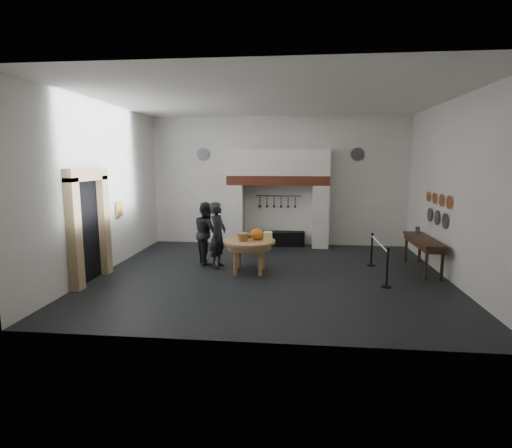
# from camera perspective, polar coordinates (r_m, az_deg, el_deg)

# --- Properties ---
(floor) EXTENTS (9.00, 8.00, 0.02)m
(floor) POSITION_cam_1_polar(r_m,az_deg,el_deg) (10.62, 2.09, -7.25)
(floor) COLOR black
(floor) RESTS_ON ground
(ceiling) EXTENTS (9.00, 8.00, 0.02)m
(ceiling) POSITION_cam_1_polar(r_m,az_deg,el_deg) (10.31, 2.24, 17.52)
(ceiling) COLOR silver
(ceiling) RESTS_ON wall_back
(wall_back) EXTENTS (9.00, 0.02, 4.50)m
(wall_back) POSITION_cam_1_polar(r_m,az_deg,el_deg) (14.21, 3.23, 6.08)
(wall_back) COLOR silver
(wall_back) RESTS_ON floor
(wall_front) EXTENTS (9.00, 0.02, 4.50)m
(wall_front) POSITION_cam_1_polar(r_m,az_deg,el_deg) (6.25, -0.26, 2.38)
(wall_front) COLOR silver
(wall_front) RESTS_ON floor
(wall_left) EXTENTS (0.02, 8.00, 4.50)m
(wall_left) POSITION_cam_1_polar(r_m,az_deg,el_deg) (11.44, -21.04, 4.79)
(wall_left) COLOR silver
(wall_left) RESTS_ON floor
(wall_right) EXTENTS (0.02, 8.00, 4.50)m
(wall_right) POSITION_cam_1_polar(r_m,az_deg,el_deg) (10.90, 26.57, 4.26)
(wall_right) COLOR silver
(wall_right) RESTS_ON floor
(chimney_pier_left) EXTENTS (0.55, 0.70, 2.15)m
(chimney_pier_left) POSITION_cam_1_polar(r_m,az_deg,el_deg) (14.12, -2.87, 1.27)
(chimney_pier_left) COLOR silver
(chimney_pier_left) RESTS_ON floor
(chimney_pier_right) EXTENTS (0.55, 0.70, 2.15)m
(chimney_pier_right) POSITION_cam_1_polar(r_m,az_deg,el_deg) (13.98, 9.17, 1.09)
(chimney_pier_right) COLOR silver
(chimney_pier_right) RESTS_ON floor
(hearth_brick_band) EXTENTS (3.50, 0.72, 0.32)m
(hearth_brick_band) POSITION_cam_1_polar(r_m,az_deg,el_deg) (13.86, 3.16, 6.25)
(hearth_brick_band) COLOR #9E442B
(hearth_brick_band) RESTS_ON chimney_pier_left
(chimney_hood) EXTENTS (3.50, 0.70, 0.90)m
(chimney_hood) POSITION_cam_1_polar(r_m,az_deg,el_deg) (13.84, 3.19, 8.77)
(chimney_hood) COLOR silver
(chimney_hood) RESTS_ON hearth_brick_band
(iron_range) EXTENTS (1.90, 0.45, 0.50)m
(iron_range) POSITION_cam_1_polar(r_m,az_deg,el_deg) (14.18, 3.11, -2.08)
(iron_range) COLOR black
(iron_range) RESTS_ON floor
(utensil_rail) EXTENTS (1.60, 0.02, 0.02)m
(utensil_rail) POSITION_cam_1_polar(r_m,az_deg,el_deg) (14.16, 3.20, 4.04)
(utensil_rail) COLOR black
(utensil_rail) RESTS_ON wall_back
(door_recess) EXTENTS (0.04, 1.10, 2.50)m
(door_recess) POSITION_cam_1_polar(r_m,az_deg,el_deg) (10.66, -23.01, -1.02)
(door_recess) COLOR black
(door_recess) RESTS_ON floor
(door_jamb_near) EXTENTS (0.22, 0.30, 2.60)m
(door_jamb_near) POSITION_cam_1_polar(r_m,az_deg,el_deg) (10.01, -24.50, -1.43)
(door_jamb_near) COLOR tan
(door_jamb_near) RESTS_ON floor
(door_jamb_far) EXTENTS (0.22, 0.30, 2.60)m
(door_jamb_far) POSITION_cam_1_polar(r_m,az_deg,el_deg) (11.22, -20.91, -0.17)
(door_jamb_far) COLOR tan
(door_jamb_far) RESTS_ON floor
(door_lintel) EXTENTS (0.22, 1.70, 0.30)m
(door_lintel) POSITION_cam_1_polar(r_m,az_deg,el_deg) (10.48, -23.05, 6.53)
(door_lintel) COLOR tan
(door_lintel) RESTS_ON door_jamb_near
(wall_plaque) EXTENTS (0.05, 0.34, 0.44)m
(wall_plaque) POSITION_cam_1_polar(r_m,az_deg,el_deg) (12.19, -18.97, 2.05)
(wall_plaque) COLOR gold
(wall_plaque) RESTS_ON wall_left
(work_table) EXTENTS (1.60, 1.60, 0.07)m
(work_table) POSITION_cam_1_polar(r_m,az_deg,el_deg) (10.67, -0.96, -2.52)
(work_table) COLOR tan
(work_table) RESTS_ON floor
(pumpkin) EXTENTS (0.36, 0.36, 0.31)m
(pumpkin) POSITION_cam_1_polar(r_m,az_deg,el_deg) (10.71, 0.17, -1.44)
(pumpkin) COLOR orange
(pumpkin) RESTS_ON work_table
(cheese_block_big) EXTENTS (0.22, 0.22, 0.24)m
(cheese_block_big) POSITION_cam_1_polar(r_m,az_deg,el_deg) (10.55, 1.71, -1.80)
(cheese_block_big) COLOR #FFF698
(cheese_block_big) RESTS_ON work_table
(cheese_block_small) EXTENTS (0.18, 0.18, 0.20)m
(cheese_block_small) POSITION_cam_1_polar(r_m,az_deg,el_deg) (10.84, 1.72, -1.61)
(cheese_block_small) COLOR #F6F093
(cheese_block_small) RESTS_ON work_table
(wicker_basket) EXTENTS (0.37, 0.37, 0.22)m
(wicker_basket) POSITION_cam_1_polar(r_m,az_deg,el_deg) (10.52, -1.87, -1.89)
(wicker_basket) COLOR olive
(wicker_basket) RESTS_ON work_table
(bread_loaf) EXTENTS (0.31, 0.18, 0.13)m
(bread_loaf) POSITION_cam_1_polar(r_m,az_deg,el_deg) (11.01, -1.26, -1.64)
(bread_loaf) COLOR #A37A3A
(bread_loaf) RESTS_ON work_table
(visitor_near) EXTENTS (0.55, 0.74, 1.84)m
(visitor_near) POSITION_cam_1_polar(r_m,az_deg,el_deg) (11.20, -5.48, -1.58)
(visitor_near) COLOR black
(visitor_near) RESTS_ON floor
(visitor_far) EXTENTS (1.01, 1.09, 1.81)m
(visitor_far) POSITION_cam_1_polar(r_m,az_deg,el_deg) (11.67, -7.02, -1.26)
(visitor_far) COLOR black
(visitor_far) RESTS_ON floor
(side_table) EXTENTS (0.55, 2.20, 0.06)m
(side_table) POSITION_cam_1_polar(r_m,az_deg,el_deg) (11.72, 22.84, -2.04)
(side_table) COLOR #3C2016
(side_table) RESTS_ON floor
(pewter_jug) EXTENTS (0.12, 0.12, 0.22)m
(pewter_jug) POSITION_cam_1_polar(r_m,az_deg,el_deg) (12.26, 22.08, -0.87)
(pewter_jug) COLOR #515055
(pewter_jug) RESTS_ON side_table
(copper_pan_a) EXTENTS (0.03, 0.34, 0.34)m
(copper_pan_a) POSITION_cam_1_polar(r_m,az_deg,el_deg) (11.09, 25.91, 2.81)
(copper_pan_a) COLOR #C6662D
(copper_pan_a) RESTS_ON wall_right
(copper_pan_b) EXTENTS (0.03, 0.32, 0.32)m
(copper_pan_b) POSITION_cam_1_polar(r_m,az_deg,el_deg) (11.61, 24.99, 3.11)
(copper_pan_b) COLOR #C6662D
(copper_pan_b) RESTS_ON wall_right
(copper_pan_c) EXTENTS (0.03, 0.30, 0.30)m
(copper_pan_c) POSITION_cam_1_polar(r_m,az_deg,el_deg) (12.13, 24.15, 3.38)
(copper_pan_c) COLOR #C6662D
(copper_pan_c) RESTS_ON wall_right
(copper_pan_d) EXTENTS (0.03, 0.28, 0.28)m
(copper_pan_d) POSITION_cam_1_polar(r_m,az_deg,el_deg) (12.65, 23.39, 3.63)
(copper_pan_d) COLOR #C6662D
(copper_pan_d) RESTS_ON wall_right
(pewter_plate_left) EXTENTS (0.03, 0.40, 0.40)m
(pewter_plate_left) POSITION_cam_1_polar(r_m,az_deg,el_deg) (11.34, 25.39, 0.41)
(pewter_plate_left) COLOR #4C4C51
(pewter_plate_left) RESTS_ON wall_right
(pewter_plate_mid) EXTENTS (0.03, 0.40, 0.40)m
(pewter_plate_mid) POSITION_cam_1_polar(r_m,az_deg,el_deg) (11.90, 24.44, 0.84)
(pewter_plate_mid) COLOR #4C4C51
(pewter_plate_mid) RESTS_ON wall_right
(pewter_plate_right) EXTENTS (0.03, 0.40, 0.40)m
(pewter_plate_right) POSITION_cam_1_polar(r_m,az_deg,el_deg) (12.46, 23.58, 1.24)
(pewter_plate_right) COLOR #4C4C51
(pewter_plate_right) RESTS_ON wall_right
(pewter_plate_back_left) EXTENTS (0.44, 0.03, 0.44)m
(pewter_plate_back_left) POSITION_cam_1_polar(r_m,az_deg,el_deg) (14.53, -7.60, 9.82)
(pewter_plate_back_left) COLOR #4C4C51
(pewter_plate_back_left) RESTS_ON wall_back
(pewter_plate_back_right) EXTENTS (0.44, 0.03, 0.44)m
(pewter_plate_back_right) POSITION_cam_1_polar(r_m,az_deg,el_deg) (14.28, 14.30, 9.64)
(pewter_plate_back_right) COLOR #4C4C51
(pewter_plate_back_right) RESTS_ON wall_back
(barrier_post_near) EXTENTS (0.05, 0.05, 0.90)m
(barrier_post_near) POSITION_cam_1_polar(r_m,az_deg,el_deg) (9.97, 18.23, -6.11)
(barrier_post_near) COLOR black
(barrier_post_near) RESTS_ON floor
(barrier_post_far) EXTENTS (0.05, 0.05, 0.90)m
(barrier_post_far) POSITION_cam_1_polar(r_m,az_deg,el_deg) (11.88, 16.21, -3.62)
(barrier_post_far) COLOR black
(barrier_post_far) RESTS_ON floor
(barrier_rope) EXTENTS (0.04, 2.00, 0.04)m
(barrier_rope) POSITION_cam_1_polar(r_m,az_deg,el_deg) (10.84, 17.23, -2.70)
(barrier_rope) COLOR white
(barrier_rope) RESTS_ON barrier_post_near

